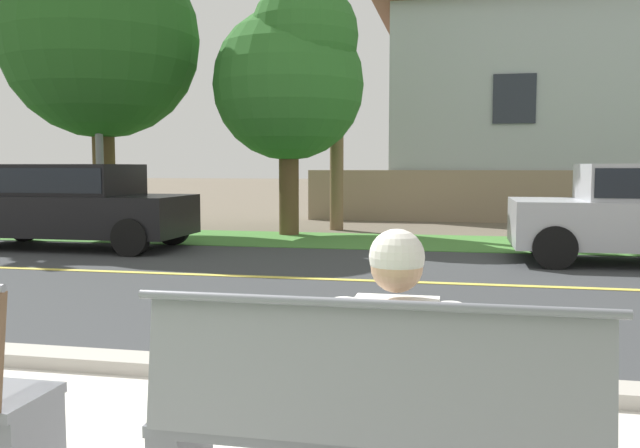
{
  "coord_description": "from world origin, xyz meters",
  "views": [
    {
      "loc": [
        1.55,
        -2.02,
        1.5
      ],
      "look_at": [
        0.38,
        3.59,
        1.0
      ],
      "focal_mm": 37.18,
      "sensor_mm": 36.0,
      "label": 1
    }
  ],
  "objects_px": {
    "bench_right": "(372,429)",
    "car_black_near": "(71,202)",
    "seated_person_white": "(398,364)",
    "streetlamp": "(102,54)",
    "shade_tree_left": "(292,73)",
    "shade_tree_far_left": "(104,24)"
  },
  "relations": [
    {
      "from": "bench_right",
      "to": "streetlamp",
      "type": "relative_size",
      "value": 0.27
    },
    {
      "from": "shade_tree_far_left",
      "to": "shade_tree_left",
      "type": "distance_m",
      "value": 4.13
    },
    {
      "from": "shade_tree_far_left",
      "to": "shade_tree_left",
      "type": "bearing_deg",
      "value": 12.38
    },
    {
      "from": "bench_right",
      "to": "shade_tree_far_left",
      "type": "bearing_deg",
      "value": 123.89
    },
    {
      "from": "streetlamp",
      "to": "shade_tree_far_left",
      "type": "distance_m",
      "value": 0.68
    },
    {
      "from": "car_black_near",
      "to": "shade_tree_far_left",
      "type": "distance_m",
      "value": 4.3
    },
    {
      "from": "seated_person_white",
      "to": "car_black_near",
      "type": "relative_size",
      "value": 0.29
    },
    {
      "from": "seated_person_white",
      "to": "car_black_near",
      "type": "distance_m",
      "value": 10.59
    },
    {
      "from": "bench_right",
      "to": "car_black_near",
      "type": "distance_m",
      "value": 10.67
    },
    {
      "from": "seated_person_white",
      "to": "shade_tree_left",
      "type": "bearing_deg",
      "value": 106.24
    },
    {
      "from": "seated_person_white",
      "to": "streetlamp",
      "type": "distance_m",
      "value": 12.88
    },
    {
      "from": "shade_tree_far_left",
      "to": "shade_tree_left",
      "type": "relative_size",
      "value": 1.29
    },
    {
      "from": "shade_tree_far_left",
      "to": "seated_person_white",
      "type": "bearing_deg",
      "value": -55.35
    },
    {
      "from": "bench_right",
      "to": "shade_tree_far_left",
      "type": "relative_size",
      "value": 0.26
    },
    {
      "from": "car_black_near",
      "to": "streetlamp",
      "type": "distance_m",
      "value": 3.66
    },
    {
      "from": "seated_person_white",
      "to": "shade_tree_left",
      "type": "height_order",
      "value": "shade_tree_left"
    },
    {
      "from": "car_black_near",
      "to": "streetlamp",
      "type": "relative_size",
      "value": 0.64
    },
    {
      "from": "bench_right",
      "to": "shade_tree_left",
      "type": "xyz_separation_m",
      "value": [
        -3.19,
        11.42,
        3.04
      ]
    },
    {
      "from": "shade_tree_left",
      "to": "car_black_near",
      "type": "bearing_deg",
      "value": -138.3
    },
    {
      "from": "bench_right",
      "to": "seated_person_white",
      "type": "relative_size",
      "value": 1.46
    },
    {
      "from": "streetlamp",
      "to": "shade_tree_far_left",
      "type": "xyz_separation_m",
      "value": [
        -0.03,
        0.16,
        0.66
      ]
    },
    {
      "from": "bench_right",
      "to": "seated_person_white",
      "type": "distance_m",
      "value": 0.29
    }
  ]
}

